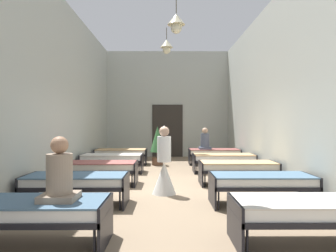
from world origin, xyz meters
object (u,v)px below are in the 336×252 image
object	(u,v)px
patient_seated_primary	(205,141)
bed_right_row_1	(261,182)
bed_left_row_1	(76,182)
nurse_near_aisle	(164,170)
bed_right_row_0	(309,210)
bed_right_row_2	(238,167)
patient_seated_secondary	(60,177)
potted_plant	(157,142)
bed_right_row_4	(214,153)
bed_left_row_3	(112,158)
bed_left_row_2	(99,167)
bed_left_row_4	(121,153)
bed_left_row_0	(32,211)
bed_right_row_3	(224,158)

from	to	relation	value
patient_seated_primary	bed_right_row_1	bearing A→B (deg)	-86.45
bed_left_row_1	nurse_near_aisle	world-z (taller)	nurse_near_aisle
bed_right_row_0	bed_right_row_2	world-z (taller)	same
patient_seated_secondary	potted_plant	size ratio (longest dim) A/B	0.56
bed_right_row_1	patient_seated_primary	size ratio (longest dim) A/B	2.37
bed_right_row_1	bed_right_row_4	xyz separation A→B (m)	(0.00, 5.70, 0.00)
bed_left_row_3	bed_right_row_2	bearing A→B (deg)	-28.63
bed_left_row_2	bed_left_row_4	xyz separation A→B (m)	(0.00, 3.80, 0.00)
bed_right_row_1	bed_left_row_4	size ratio (longest dim) A/B	1.00
bed_right_row_0	bed_left_row_3	xyz separation A→B (m)	(-3.48, 5.70, 0.00)
bed_left_row_0	bed_right_row_3	size ratio (longest dim) A/B	1.00
bed_left_row_0	bed_right_row_1	xyz separation A→B (m)	(3.48, 1.90, 0.00)
bed_left_row_3	patient_seated_primary	distance (m)	3.66
bed_right_row_3	patient_seated_secondary	world-z (taller)	patient_seated_secondary
bed_left_row_2	patient_seated_secondary	xyz separation A→B (m)	(0.35, -3.80, 0.43)
bed_left_row_0	bed_left_row_2	size ratio (longest dim) A/B	1.00
bed_right_row_0	bed_left_row_2	bearing A→B (deg)	132.49
potted_plant	bed_right_row_4	bearing A→B (deg)	5.51
bed_right_row_1	bed_left_row_2	bearing A→B (deg)	151.37
bed_left_row_1	bed_right_row_1	size ratio (longest dim) A/B	1.00
bed_left_row_3	nurse_near_aisle	distance (m)	3.33
bed_right_row_2	bed_left_row_4	world-z (taller)	same
nurse_near_aisle	bed_left_row_1	bearing A→B (deg)	-92.85
bed_right_row_1	bed_right_row_0	bearing A→B (deg)	-90.00
bed_left_row_0	bed_right_row_2	xyz separation A→B (m)	(3.48, 3.80, 0.00)
bed_right_row_0	bed_left_row_1	xyz separation A→B (m)	(-3.48, 1.90, 0.00)
potted_plant	bed_left_row_3	bearing A→B (deg)	-128.76
bed_right_row_0	nurse_near_aisle	world-z (taller)	nurse_near_aisle
patient_seated_primary	bed_left_row_4	bearing A→B (deg)	179.05
bed_right_row_3	bed_right_row_4	bearing A→B (deg)	90.00
bed_left_row_1	nurse_near_aisle	bearing A→B (deg)	28.92
bed_left_row_1	patient_seated_secondary	bearing A→B (deg)	-79.58
bed_left_row_2	bed_right_row_3	distance (m)	3.97
bed_left_row_4	patient_seated_secondary	world-z (taller)	patient_seated_secondary
bed_right_row_1	patient_seated_secondary	size ratio (longest dim) A/B	2.37
bed_right_row_1	patient_seated_primary	xyz separation A→B (m)	(-0.35, 5.65, 0.43)
bed_left_row_3	patient_seated_secondary	size ratio (longest dim) A/B	2.37
bed_right_row_0	bed_left_row_1	distance (m)	3.97
bed_right_row_4	bed_right_row_2	bearing A→B (deg)	-90.00
bed_right_row_1	potted_plant	distance (m)	5.90
bed_right_row_0	nurse_near_aisle	bearing A→B (deg)	123.27
bed_right_row_1	bed_right_row_2	bearing A→B (deg)	90.00
bed_right_row_0	bed_left_row_3	world-z (taller)	same
bed_right_row_3	nurse_near_aisle	bearing A→B (deg)	-122.46
bed_left_row_2	bed_left_row_3	world-z (taller)	same
patient_seated_secondary	bed_right_row_3	bearing A→B (deg)	61.23
bed_right_row_3	bed_left_row_4	world-z (taller)	same
potted_plant	nurse_near_aisle	bearing A→B (deg)	-86.52
bed_left_row_0	bed_right_row_2	distance (m)	5.15
bed_left_row_1	bed_right_row_4	xyz separation A→B (m)	(3.48, 5.70, 0.00)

